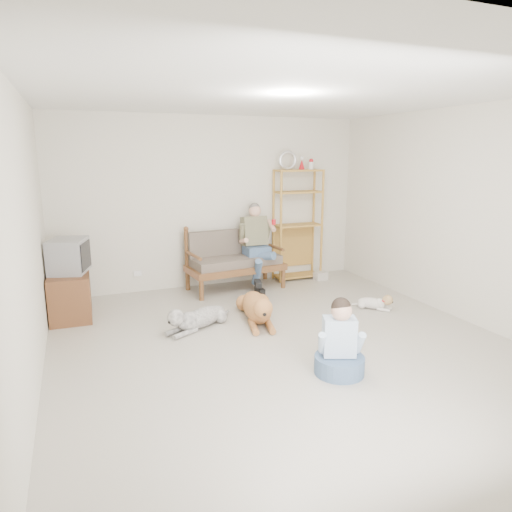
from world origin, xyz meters
name	(u,v)px	position (x,y,z in m)	size (l,w,h in m)	color
floor	(286,346)	(0.00, 0.00, 0.00)	(5.50, 5.50, 0.00)	#BAB4A3
ceiling	(290,92)	(0.00, 0.00, 2.70)	(5.50, 5.50, 0.00)	white
wall_back	(214,202)	(0.00, 2.75, 1.35)	(5.00, 5.00, 0.00)	beige
wall_left	(25,244)	(-2.50, 0.00, 1.35)	(5.50, 5.50, 0.00)	beige
wall_right	(468,216)	(2.50, 0.00, 1.35)	(5.50, 5.50, 0.00)	beige
loveseat	(234,258)	(0.22, 2.40, 0.49)	(1.56, 0.85, 0.95)	brown
man	(258,251)	(0.55, 2.21, 0.62)	(0.51, 0.73, 1.19)	#486285
etagere	(298,224)	(1.41, 2.55, 0.96)	(0.83, 0.36, 2.17)	#C48E3D
book_stack	(321,276)	(1.75, 2.31, 0.07)	(0.21, 0.15, 0.13)	silver
tv_stand	(70,294)	(-2.23, 1.95, 0.30)	(0.53, 0.91, 0.60)	brown
crt_tv	(69,256)	(-2.19, 1.94, 0.82)	(0.55, 0.62, 0.44)	gray
wall_outlet	(138,273)	(-1.25, 2.73, 0.30)	(0.12, 0.02, 0.08)	white
golden_retriever	(257,308)	(0.01, 0.89, 0.17)	(0.55, 1.38, 0.42)	#C77F45
shaggy_dog	(196,318)	(-0.79, 0.90, 0.13)	(1.00, 0.64, 0.33)	white
terrier	(376,303)	(1.70, 0.68, 0.09)	(0.45, 0.47, 0.22)	silver
child	(340,347)	(0.20, -0.77, 0.28)	(0.49, 0.49, 0.77)	#486285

